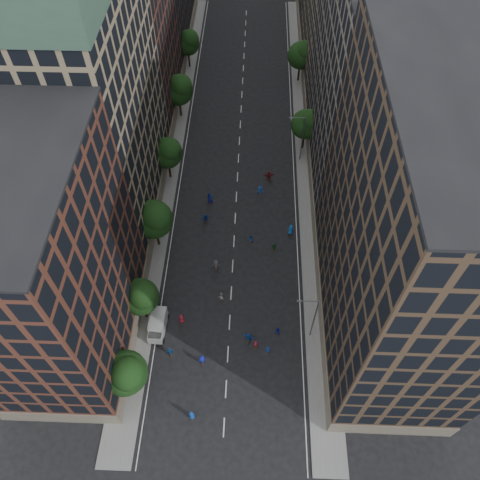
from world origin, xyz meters
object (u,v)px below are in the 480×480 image
at_px(skater_1, 268,350).
at_px(cargo_van, 158,324).
at_px(skater_0, 192,415).
at_px(skater_2, 277,331).
at_px(streetlamp_near, 313,317).
at_px(streetlamp_far, 301,137).

bearing_deg(skater_1, cargo_van, 4.20).
bearing_deg(skater_0, skater_2, -134.97).
bearing_deg(skater_2, skater_0, 62.21).
bearing_deg(streetlamp_near, streetlamp_far, 90.00).
bearing_deg(streetlamp_far, skater_2, -97.00).
distance_m(streetlamp_near, skater_1, 7.35).
relative_size(streetlamp_far, skater_1, 5.54).
bearing_deg(skater_1, skater_0, 58.87).
bearing_deg(skater_1, skater_2, -99.94).
distance_m(skater_1, skater_2, 2.98).
relative_size(streetlamp_far, cargo_van, 1.99).
relative_size(streetlamp_near, skater_1, 5.54).
distance_m(skater_0, skater_1, 12.18).
relative_size(skater_1, skater_2, 1.05).
xyz_separation_m(cargo_van, skater_2, (15.62, -0.14, -0.47)).
bearing_deg(streetlamp_near, cargo_van, 179.37).
xyz_separation_m(skater_0, skater_2, (10.11, 11.08, -0.09)).
bearing_deg(streetlamp_far, cargo_van, -120.96).
bearing_deg(cargo_van, skater_2, 2.12).
bearing_deg(cargo_van, skater_1, -8.54).
distance_m(streetlamp_far, skater_0, 46.42).
height_order(skater_0, skater_2, skater_0).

